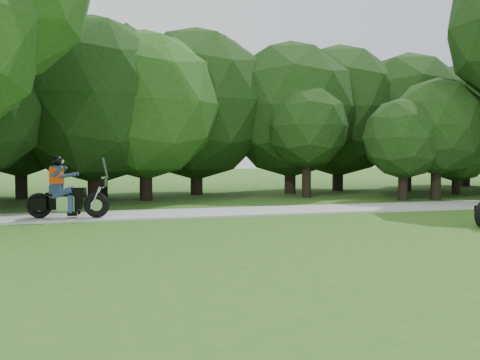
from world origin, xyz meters
name	(u,v)px	position (x,y,z in m)	size (l,w,h in m)	color
ground	(472,260)	(0.00, 0.00, 0.00)	(100.00, 100.00, 0.00)	#32621C
walkway	(300,210)	(0.00, 8.00, 0.03)	(60.00, 2.20, 0.06)	#A3A39E
tree_line	(225,111)	(-0.79, 14.69, 3.65)	(40.61, 11.95, 7.57)	black
touring_motorcycle	(63,195)	(-7.12, 7.54, 0.68)	(2.24, 0.96, 1.71)	black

